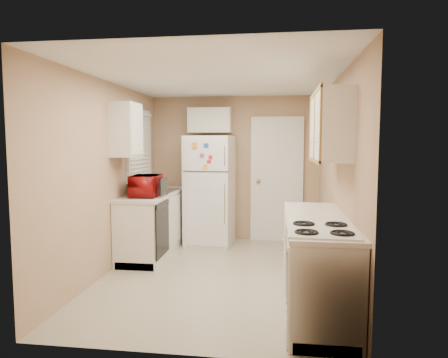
# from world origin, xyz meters

# --- Properties ---
(floor) EXTENTS (3.80, 3.80, 0.00)m
(floor) POSITION_xyz_m (0.00, 0.00, 0.00)
(floor) COLOR #B9B59B
(floor) RESTS_ON ground
(ceiling) EXTENTS (3.80, 3.80, 0.00)m
(ceiling) POSITION_xyz_m (0.00, 0.00, 2.40)
(ceiling) COLOR white
(ceiling) RESTS_ON floor
(wall_left) EXTENTS (3.80, 3.80, 0.00)m
(wall_left) POSITION_xyz_m (-1.40, 0.00, 1.20)
(wall_left) COLOR tan
(wall_left) RESTS_ON floor
(wall_right) EXTENTS (3.80, 3.80, 0.00)m
(wall_right) POSITION_xyz_m (1.40, 0.00, 1.20)
(wall_right) COLOR tan
(wall_right) RESTS_ON floor
(wall_back) EXTENTS (2.80, 2.80, 0.00)m
(wall_back) POSITION_xyz_m (0.00, 1.90, 1.20)
(wall_back) COLOR tan
(wall_back) RESTS_ON floor
(wall_front) EXTENTS (2.80, 2.80, 0.00)m
(wall_front) POSITION_xyz_m (0.00, -1.90, 1.20)
(wall_front) COLOR tan
(wall_front) RESTS_ON floor
(left_counter) EXTENTS (0.60, 1.80, 0.90)m
(left_counter) POSITION_xyz_m (-1.10, 0.90, 0.45)
(left_counter) COLOR silver
(left_counter) RESTS_ON floor
(dishwasher) EXTENTS (0.03, 0.58, 0.72)m
(dishwasher) POSITION_xyz_m (-0.81, 0.30, 0.49)
(dishwasher) COLOR black
(dishwasher) RESTS_ON floor
(sink) EXTENTS (0.54, 0.74, 0.16)m
(sink) POSITION_xyz_m (-1.10, 1.05, 0.86)
(sink) COLOR gray
(sink) RESTS_ON left_counter
(microwave) EXTENTS (0.55, 0.33, 0.35)m
(microwave) POSITION_xyz_m (-1.08, 0.47, 1.05)
(microwave) COLOR maroon
(microwave) RESTS_ON left_counter
(soap_bottle) EXTENTS (0.08, 0.09, 0.18)m
(soap_bottle) POSITION_xyz_m (-1.15, 1.27, 1.00)
(soap_bottle) COLOR beige
(soap_bottle) RESTS_ON left_counter
(window_blinds) EXTENTS (0.10, 0.98, 1.08)m
(window_blinds) POSITION_xyz_m (-1.36, 1.05, 1.60)
(window_blinds) COLOR silver
(window_blinds) RESTS_ON wall_left
(upper_cabinet_left) EXTENTS (0.30, 0.45, 0.70)m
(upper_cabinet_left) POSITION_xyz_m (-1.25, 0.22, 1.80)
(upper_cabinet_left) COLOR silver
(upper_cabinet_left) RESTS_ON wall_left
(refrigerator) EXTENTS (0.77, 0.75, 1.74)m
(refrigerator) POSITION_xyz_m (-0.36, 1.51, 0.87)
(refrigerator) COLOR white
(refrigerator) RESTS_ON floor
(cabinet_over_fridge) EXTENTS (0.70, 0.30, 0.40)m
(cabinet_over_fridge) POSITION_xyz_m (-0.40, 1.75, 2.00)
(cabinet_over_fridge) COLOR silver
(cabinet_over_fridge) RESTS_ON wall_back
(interior_door) EXTENTS (0.86, 0.06, 2.08)m
(interior_door) POSITION_xyz_m (0.70, 1.86, 1.02)
(interior_door) COLOR white
(interior_door) RESTS_ON floor
(right_counter) EXTENTS (0.60, 2.00, 0.90)m
(right_counter) POSITION_xyz_m (1.10, -0.80, 0.45)
(right_counter) COLOR silver
(right_counter) RESTS_ON floor
(stove) EXTENTS (0.58, 0.71, 0.84)m
(stove) POSITION_xyz_m (1.09, -1.40, 0.42)
(stove) COLOR white
(stove) RESTS_ON floor
(upper_cabinet_right) EXTENTS (0.30, 1.20, 0.70)m
(upper_cabinet_right) POSITION_xyz_m (1.25, -0.50, 1.80)
(upper_cabinet_right) COLOR silver
(upper_cabinet_right) RESTS_ON wall_right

